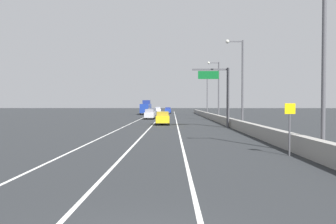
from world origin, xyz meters
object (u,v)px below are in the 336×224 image
Objects in this scene: car_silver_1 at (150,114)px; box_truck at (146,108)px; lamp_post_right_near at (320,50)px; lamp_post_right_fourth at (206,91)px; speed_advisory_sign at (290,125)px; car_gray_3 at (152,113)px; lamp_post_right_second at (240,78)px; lamp_post_right_third at (217,87)px; car_yellow_0 at (163,118)px; overhead_sign_gantry at (222,90)px; car_white_4 at (158,110)px; car_blue_2 at (168,110)px.

car_silver_1 is 27.97m from box_truck.
lamp_post_right_near is 1.00× the size of lamp_post_right_fourth.
car_gray_3 is at bearing 102.47° from speed_advisory_sign.
lamp_post_right_second is 27.76m from car_silver_1.
lamp_post_right_third is 1.13× the size of box_truck.
car_yellow_0 is (-9.71, 26.93, -5.05)m from lamp_post_right_near.
lamp_post_right_near is at bearing -73.72° from car_silver_1.
lamp_post_right_fourth is (1.85, 35.74, 1.28)m from overhead_sign_gantry.
overhead_sign_gantry is at bearing -92.96° from lamp_post_right_fourth.
speed_advisory_sign is at bearing 178.35° from lamp_post_right_near.
car_silver_1 is at bearing -90.08° from car_white_4.
car_blue_2 is 0.96× the size of car_gray_3.
car_yellow_0 is at bearing -129.58° from lamp_post_right_third.
lamp_post_right_fourth reaches higher than overhead_sign_gantry.
car_yellow_0 is at bearing 140.37° from lamp_post_right_second.
lamp_post_right_second reaches higher than car_silver_1.
car_gray_3 is at bearing -90.09° from car_white_4.
lamp_post_right_third reaches higher than speed_advisory_sign.
car_white_4 is (-11.04, 76.75, -0.75)m from speed_advisory_sign.
lamp_post_right_fourth is at bearing 30.43° from car_gray_3.
lamp_post_right_third reaches higher than overhead_sign_gantry.
car_white_4 reaches higher than car_yellow_0.
lamp_post_right_fourth reaches higher than box_truck.
lamp_post_right_near is 51.95m from car_gray_3.
car_white_4 is 0.52× the size of box_truck.
overhead_sign_gantry is 56.21m from car_white_4.
car_white_4 is (-12.34, 57.64, -4.99)m from lamp_post_right_second.
overhead_sign_gantry reaches higher than box_truck.
overhead_sign_gantry is 16.73m from lamp_post_right_third.
box_truck is at bearing 106.58° from lamp_post_right_second.
lamp_post_right_second and lamp_post_right_fourth have the same top height.
car_white_4 is at bearing 122.75° from lamp_post_right_fourth.
overhead_sign_gantry is at bearing 95.43° from lamp_post_right_near.
lamp_post_right_near is 2.37× the size of car_yellow_0.
car_blue_2 is (0.05, 53.08, 0.02)m from car_yellow_0.
car_blue_2 is at bearing 95.74° from speed_advisory_sign.
lamp_post_right_near reaches higher than car_white_4.
lamp_post_right_near is at bearing -83.12° from car_blue_2.
car_silver_1 is at bearing -94.77° from car_blue_2.
speed_advisory_sign is 44.84m from car_silver_1.
lamp_post_right_second reaches higher than car_yellow_0.
lamp_post_right_near reaches higher than car_yellow_0.
lamp_post_right_fourth is 23.53m from car_white_4.
speed_advisory_sign is at bearing -75.69° from car_silver_1.
lamp_post_right_third is 1.00× the size of lamp_post_right_fourth.
car_silver_1 is 0.46× the size of box_truck.
lamp_post_right_near reaches higher than overhead_sign_gantry.
box_truck reaches higher than car_gray_3.
car_white_4 is 6.43m from box_truck.
lamp_post_right_second is at bearing 90.95° from lamp_post_right_near.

